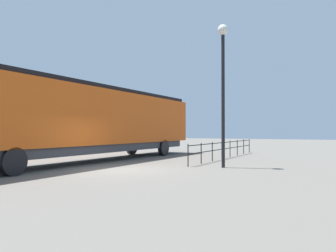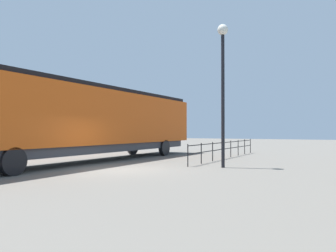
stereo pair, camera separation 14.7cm
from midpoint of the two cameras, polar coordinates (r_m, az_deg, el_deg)
The scene contains 4 objects.
ground_plane at distance 14.87m, azimuth -7.93°, elevation -7.50°, with size 120.00×120.00×0.00m, color #666059.
locomotive at distance 19.44m, azimuth -11.83°, elevation 1.05°, with size 2.98×18.62×4.21m.
lamp_post at distance 16.06m, azimuth 9.67°, elevation 9.70°, with size 0.51×0.51×6.76m.
platform_fence at distance 21.41m, azimuth 10.25°, elevation -3.57°, with size 0.05×11.64×1.09m.
Camera 2 is at (8.85, -11.83, 1.72)m, focal length 35.44 mm.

